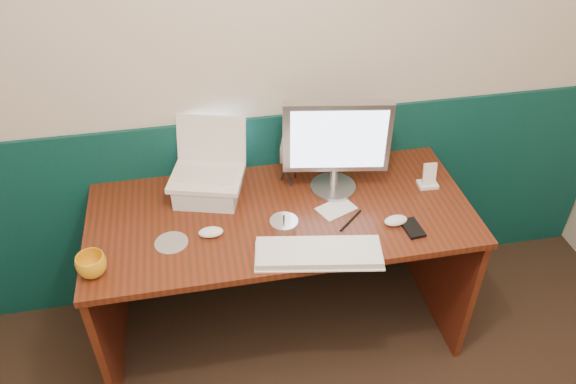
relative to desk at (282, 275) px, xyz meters
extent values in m
cube|color=beige|center=(0.01, 0.37, 0.88)|extent=(3.50, 0.04, 2.50)
cube|color=#073129|center=(0.01, 0.36, 0.12)|extent=(3.48, 0.02, 1.00)
cube|color=#3E1E0B|center=(0.00, 0.00, 0.00)|extent=(1.60, 0.70, 0.75)
cube|color=silver|center=(-0.29, 0.16, 0.42)|extent=(0.31, 0.28, 0.09)
cube|color=white|center=(0.09, -0.29, 0.39)|extent=(0.49, 0.24, 0.03)
ellipsoid|color=silver|center=(0.44, -0.16, 0.39)|extent=(0.11, 0.07, 0.03)
ellipsoid|color=white|center=(-0.30, -0.09, 0.39)|extent=(0.10, 0.06, 0.03)
imported|color=orange|center=(-0.74, -0.22, 0.42)|extent=(0.13, 0.13, 0.09)
cylinder|color=silver|center=(0.00, -0.08, 0.39)|extent=(0.12, 0.12, 0.02)
cylinder|color=silver|center=(-0.46, -0.10, 0.38)|extent=(0.13, 0.13, 0.00)
cylinder|color=black|center=(0.27, -0.11, 0.38)|extent=(0.12, 0.11, 0.01)
cube|color=silver|center=(0.23, -0.02, 0.38)|extent=(0.18, 0.16, 0.00)
cube|color=white|center=(0.67, 0.05, 0.38)|extent=(0.09, 0.07, 0.02)
cube|color=white|center=(0.67, 0.05, 0.44)|extent=(0.06, 0.03, 0.10)
cube|color=black|center=(0.50, -0.21, 0.38)|extent=(0.08, 0.12, 0.01)
camera|label=1|loc=(-0.31, -1.77, 1.88)|focal=35.00mm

